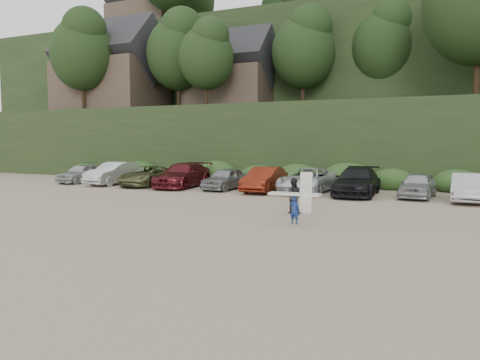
% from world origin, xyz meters
% --- Properties ---
extents(ground, '(120.00, 120.00, 0.00)m').
position_xyz_m(ground, '(0.00, 0.00, 0.00)').
color(ground, tan).
rests_on(ground, ground).
extents(hillside_backdrop, '(90.00, 41.50, 28.00)m').
position_xyz_m(hillside_backdrop, '(-0.26, 35.93, 11.22)').
color(hillside_backdrop, black).
rests_on(hillside_backdrop, ground).
extents(parked_cars, '(40.04, 6.02, 1.65)m').
position_xyz_m(parked_cars, '(0.31, 10.04, 0.75)').
color(parked_cars, '#B1B1B6').
rests_on(parked_cars, ground).
extents(child_surfer, '(2.00, 0.61, 1.19)m').
position_xyz_m(child_surfer, '(2.26, -0.29, 0.81)').
color(child_surfer, navy).
rests_on(child_surfer, ground).
extents(adult_surfer, '(1.25, 0.66, 1.83)m').
position_xyz_m(adult_surfer, '(1.43, 2.23, 0.79)').
color(adult_surfer, black).
rests_on(adult_surfer, ground).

